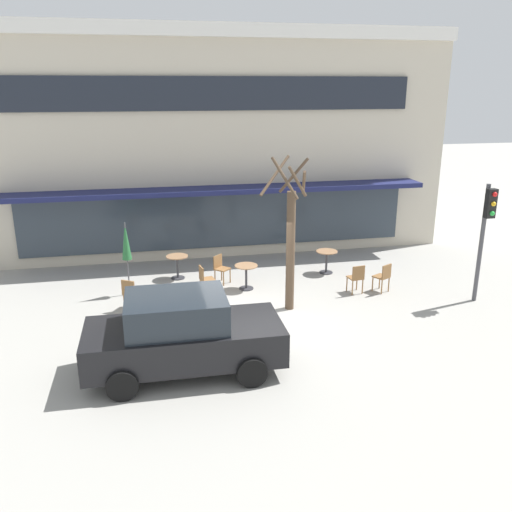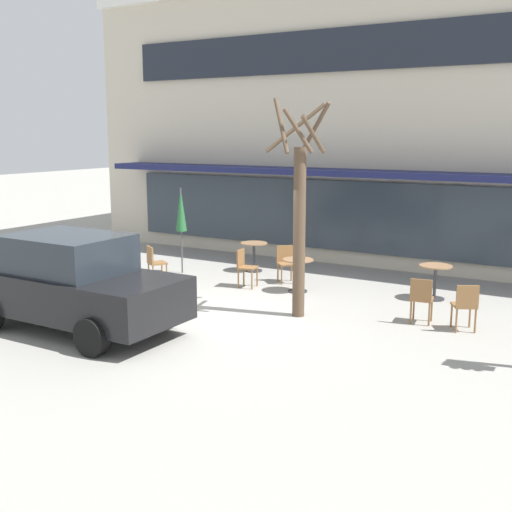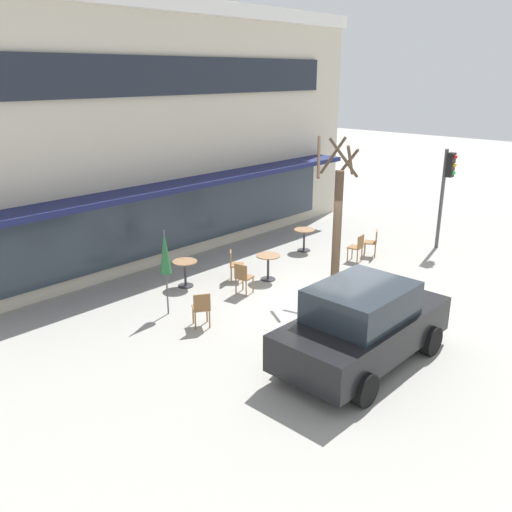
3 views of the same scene
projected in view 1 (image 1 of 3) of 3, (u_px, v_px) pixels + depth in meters
ground_plane at (251, 325)px, 14.07m from camera, size 80.00×80.00×0.00m
building_facade at (204, 136)px, 22.18m from camera, size 16.97×9.10×7.91m
cafe_table_near_wall at (327, 258)px, 17.83m from camera, size 0.70×0.70×0.76m
cafe_table_streetside at (246, 273)px, 16.42m from camera, size 0.70×0.70×0.76m
cafe_table_by_tree at (177, 263)px, 17.32m from camera, size 0.70×0.70×0.76m
patio_umbrella_green_folded at (126, 242)px, 15.66m from camera, size 0.28×0.28×2.20m
cafe_chair_0 at (220, 267)px, 16.94m from camera, size 0.57×0.57×0.89m
cafe_chair_1 at (383, 276)px, 16.17m from camera, size 0.54×0.54×0.89m
cafe_chair_2 at (205, 278)px, 15.97m from camera, size 0.46×0.46×0.89m
cafe_chair_3 at (356, 277)px, 16.07m from camera, size 0.45×0.45×0.89m
cafe_chair_4 at (131, 292)px, 14.89m from camera, size 0.55×0.55×0.89m
parked_sedan at (182, 334)px, 11.57m from camera, size 4.21×2.04×1.76m
street_tree at (290, 240)px, 14.55m from camera, size 1.38×1.44×4.23m
traffic_light_pole at (486, 224)px, 14.91m from camera, size 0.26×0.44×3.40m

